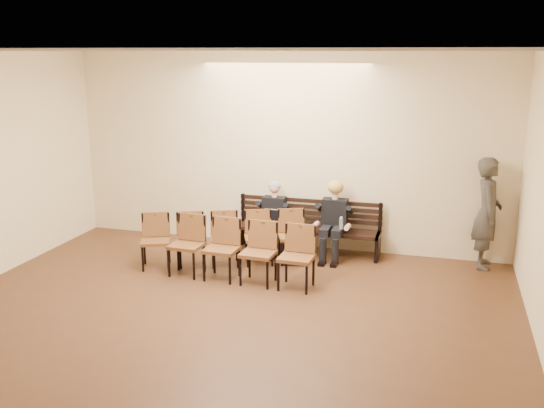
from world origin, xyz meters
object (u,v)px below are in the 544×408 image
Objects in this scene: passerby at (488,205)px; seated_man at (273,219)px; bench at (307,240)px; chair_row_front at (240,252)px; bag at (293,256)px; chair_row_back at (225,239)px; laptop at (271,224)px; water_bottle at (341,231)px; seated_woman at (334,222)px.

seated_man is at bearing 93.84° from passerby.
bench is 1.22× the size of passerby.
bag is at bearing 61.69° from chair_row_front.
bench is 1.56m from chair_row_back.
chair_row_front is (-0.69, -1.64, 0.26)m from bench.
bench is 2.14× the size of seated_man.
laptop reaches higher than water_bottle.
chair_row_back is at bearing 129.71° from chair_row_front.
bag is 0.18× the size of passerby.
bench is at bearing 44.69° from laptop.
seated_man is 0.86m from bag.
bench is 0.82m from water_bottle.
passerby reaches higher than seated_woman.
bag is (-0.76, -0.31, -0.41)m from water_bottle.
seated_man is 1.09m from seated_woman.
laptop is 3.63m from passerby.
water_bottle is 0.92m from bag.
seated_woman is 0.59× the size of passerby.
chair_row_back is (-4.17, -1.10, -0.62)m from passerby.
laptop is 1.49× the size of water_bottle.
water_bottle is 1.89m from chair_row_front.
bag is at bearing 103.94° from passerby.
laptop reaches higher than bag.
laptop is (0.03, -0.20, -0.04)m from seated_man.
seated_woman is (0.50, -0.12, 0.41)m from bench.
chair_row_back reaches higher than bench.
seated_woman reaches higher than seated_man.
water_bottle is (0.17, -0.22, -0.07)m from seated_woman.
water_bottle is 1.96m from chair_row_back.
chair_row_back is (-0.48, 0.64, -0.03)m from chair_row_front.
laptop is 0.15× the size of passerby.
seated_woman is 2.55m from passerby.
seated_woman is 1.90m from chair_row_back.
seated_man is 0.96× the size of seated_woman.
passerby is (2.50, 0.22, 0.43)m from seated_woman.
bench reaches higher than bag.
water_bottle is at bearing -52.30° from seated_woman.
bag is 0.14× the size of chair_row_back.
seated_man reaches higher than chair_row_front.
bag is 1.21m from chair_row_front.
seated_man is 0.44× the size of chair_row_back.
passerby is (3.59, 0.22, 0.46)m from seated_man.
bench is 0.74m from laptop.
chair_row_front reaches higher than bag.
passerby is (3.00, 0.10, 0.84)m from bench.
water_bottle is (0.66, -0.34, 0.33)m from bench.
chair_row_front is (-0.10, -1.52, -0.13)m from seated_man.
bench is 8.00× the size of laptop.
seated_woman is 0.46× the size of chair_row_back.
bench is at bearing 17.92° from chair_row_back.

